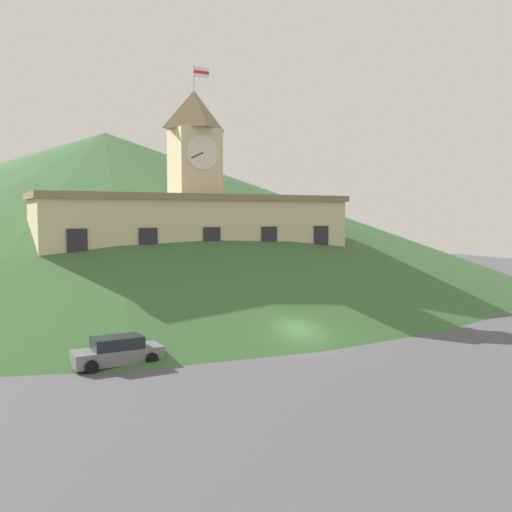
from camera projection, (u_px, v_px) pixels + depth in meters
ground_plane at (304, 345)px, 39.77m from camera, size 160.00×160.00×0.00m
civic_building at (195, 242)px, 57.78m from camera, size 31.48×9.23×23.82m
banner_fence at (224, 300)px, 51.71m from camera, size 32.33×0.12×2.61m
hillside_backdrop at (106, 202)px, 92.89m from camera, size 126.18×126.18×22.30m
street_lamp_center at (168, 279)px, 50.38m from camera, size 1.26×0.36×4.61m
street_lamp_right at (262, 273)px, 54.65m from camera, size 1.26×0.36×4.75m
car_black_suv at (290, 320)px, 44.43m from camera, size 4.95×2.48×1.80m
car_gray_pickup at (117, 352)px, 34.33m from camera, size 5.37×2.53×1.75m
car_green_wagon at (369, 312)px, 49.00m from camera, size 4.76×2.49×1.55m
pedestrian at (229, 312)px, 47.63m from camera, size 0.49×0.49×1.77m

